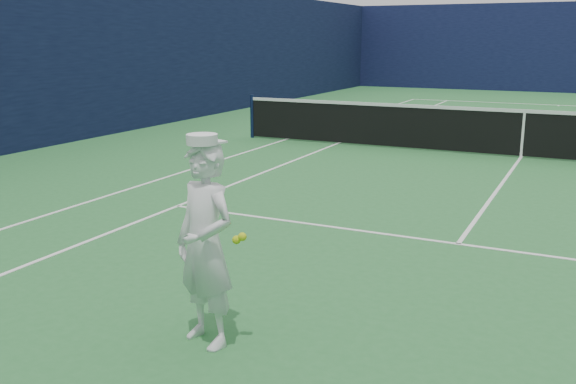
# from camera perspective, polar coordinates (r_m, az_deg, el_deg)

# --- Properties ---
(ground) EXTENTS (80.00, 80.00, 0.00)m
(ground) POSITION_cam_1_polar(r_m,az_deg,el_deg) (14.23, 19.99, 2.88)
(ground) COLOR #296E34
(ground) RESTS_ON ground
(court_markings) EXTENTS (11.03, 23.83, 0.01)m
(court_markings) POSITION_cam_1_polar(r_m,az_deg,el_deg) (14.23, 19.99, 2.89)
(court_markings) COLOR white
(court_markings) RESTS_ON ground
(windscreen_fence) EXTENTS (20.12, 36.12, 4.00)m
(windscreen_fence) POSITION_cam_1_polar(r_m,az_deg,el_deg) (14.03, 20.65, 10.93)
(windscreen_fence) COLOR #0F1439
(windscreen_fence) RESTS_ON ground
(tennis_net) EXTENTS (12.88, 0.09, 1.07)m
(tennis_net) POSITION_cam_1_polar(r_m,az_deg,el_deg) (14.14, 20.17, 5.08)
(tennis_net) COLOR #141E4C
(tennis_net) RESTS_ON ground
(tennis_player) EXTENTS (0.72, 0.65, 1.72)m
(tennis_player) POSITION_cam_1_polar(r_m,az_deg,el_deg) (5.14, -7.35, -4.66)
(tennis_player) COLOR white
(tennis_player) RESTS_ON ground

